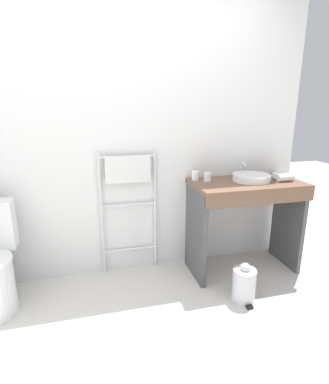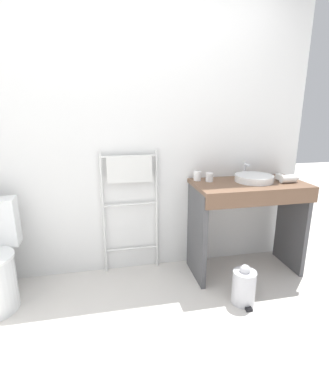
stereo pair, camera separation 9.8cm
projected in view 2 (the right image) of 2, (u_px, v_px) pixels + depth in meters
The scene contains 9 objects.
wall_back at pixel (137, 132), 2.68m from camera, with size 3.20×0.12×2.62m, color white.
towel_radiator at pixel (130, 184), 2.69m from camera, with size 0.52×0.06×1.15m.
vanity_counter at pixel (248, 212), 2.73m from camera, with size 1.00×0.54×0.87m.
sink_basin at pixel (254, 178), 2.69m from camera, with size 0.34×0.34×0.06m.
faucet at pixel (245, 168), 2.85m from camera, with size 0.02×0.10×0.14m.
cup_near_wall at pixel (197, 176), 2.73m from camera, with size 0.07×0.07×0.09m.
cup_near_edge at pixel (209, 177), 2.69m from camera, with size 0.07×0.07×0.08m.
hair_dryer at pixel (288, 178), 2.66m from camera, with size 0.19×0.16×0.07m.
trash_bin at pixel (244, 286), 2.38m from camera, with size 0.19×0.22×0.34m.
Camera 2 is at (-0.33, -1.28, 1.53)m, focal length 28.00 mm.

